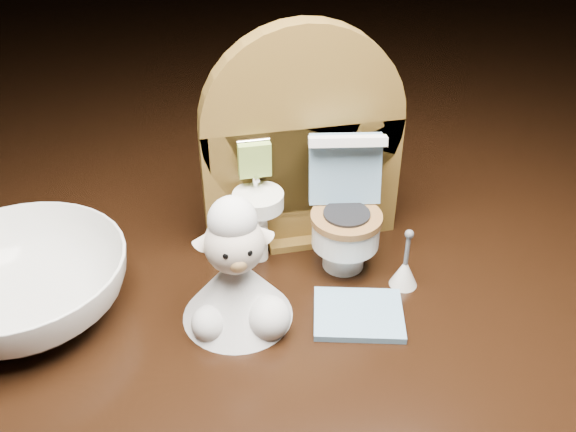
# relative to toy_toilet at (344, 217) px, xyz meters

# --- Properties ---
(backdrop_panel) EXTENTS (0.13, 0.05, 0.15)m
(backdrop_panel) POSITION_rel_toy_toilet_xyz_m (-0.02, 0.03, 0.03)
(backdrop_panel) COLOR brown
(backdrop_panel) RESTS_ON ground
(toy_toilet) EXTENTS (0.05, 0.06, 0.09)m
(toy_toilet) POSITION_rel_toy_toilet_xyz_m (0.00, 0.00, 0.00)
(toy_toilet) COLOR white
(toy_toilet) RESTS_ON ground
(bath_mat) EXTENTS (0.06, 0.05, 0.00)m
(bath_mat) POSITION_rel_toy_toilet_xyz_m (-0.01, -0.06, -0.03)
(bath_mat) COLOR #6E9ABD
(bath_mat) RESTS_ON ground
(toilet_brush) EXTENTS (0.02, 0.02, 0.04)m
(toilet_brush) POSITION_rel_toy_toilet_xyz_m (0.03, -0.03, -0.02)
(toilet_brush) COLOR white
(toilet_brush) RESTS_ON ground
(plush_lamb) EXTENTS (0.07, 0.07, 0.08)m
(plush_lamb) POSITION_rel_toy_toilet_xyz_m (-0.08, -0.04, -0.00)
(plush_lamb) COLOR silver
(plush_lamb) RESTS_ON ground
(ceramic_bowl) EXTENTS (0.13, 0.13, 0.04)m
(ceramic_bowl) POSITION_rel_toy_toilet_xyz_m (-0.20, -0.01, -0.01)
(ceramic_bowl) COLOR white
(ceramic_bowl) RESTS_ON ground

